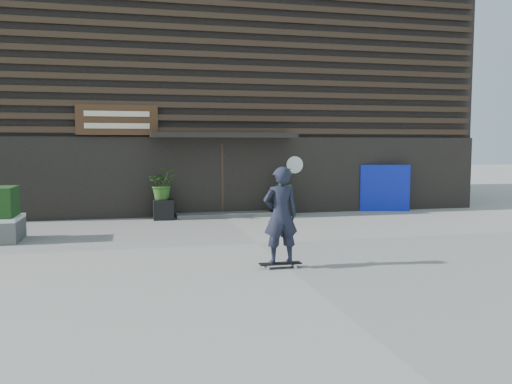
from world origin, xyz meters
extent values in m
plane|color=gray|center=(0.00, 0.00, 0.00)|extent=(80.00, 80.00, 0.00)
cube|color=#51514E|center=(0.00, 4.60, 0.06)|extent=(3.00, 0.80, 0.12)
cube|color=black|center=(-1.90, 4.40, 0.30)|extent=(0.60, 0.60, 0.60)
imported|color=#2D591E|center=(-1.90, 4.40, 1.08)|extent=(0.86, 0.75, 0.96)
cube|color=black|center=(1.90, 4.40, 0.30)|extent=(0.60, 0.60, 0.60)
imported|color=#2D591E|center=(1.90, 4.40, 1.08)|extent=(0.54, 0.54, 0.96)
cube|color=#0D1BB5|center=(5.56, 4.70, 0.79)|extent=(1.66, 0.52, 1.58)
cube|color=black|center=(0.00, 10.00, 4.00)|extent=(18.00, 10.00, 8.00)
cube|color=black|center=(0.00, 4.94, 1.25)|extent=(18.00, 0.12, 2.50)
cube|color=#38281E|center=(0.00, 4.88, 2.70)|extent=(17.60, 0.08, 0.18)
cube|color=#38281E|center=(0.00, 4.88, 3.09)|extent=(17.60, 0.08, 0.18)
cube|color=#38281E|center=(0.00, 4.88, 3.48)|extent=(17.60, 0.08, 0.18)
cube|color=#38281E|center=(0.00, 4.88, 3.88)|extent=(17.60, 0.08, 0.18)
cube|color=#38281E|center=(0.00, 4.88, 4.27)|extent=(17.60, 0.08, 0.18)
cube|color=#38281E|center=(0.00, 4.88, 4.66)|extent=(17.60, 0.08, 0.18)
cube|color=#38281E|center=(0.00, 4.88, 5.05)|extent=(17.60, 0.08, 0.18)
cube|color=#38281E|center=(0.00, 4.88, 5.45)|extent=(17.60, 0.08, 0.18)
cube|color=#38281E|center=(0.00, 4.88, 5.84)|extent=(17.60, 0.08, 0.18)
cube|color=#38281E|center=(0.00, 4.88, 6.23)|extent=(17.60, 0.08, 0.18)
cube|color=#38281E|center=(0.00, 4.88, 6.62)|extent=(17.60, 0.08, 0.18)
cube|color=black|center=(0.00, 4.50, 2.55)|extent=(4.50, 1.00, 0.15)
cube|color=black|center=(0.00, 5.10, 1.15)|extent=(2.40, 0.30, 2.30)
cube|color=#38281E|center=(0.00, 4.92, 1.15)|extent=(0.06, 0.10, 2.30)
cube|color=#472B19|center=(-3.20, 4.80, 3.00)|extent=(2.40, 0.10, 0.90)
cube|color=beige|center=(-3.20, 4.73, 3.18)|extent=(1.90, 0.02, 0.16)
cube|color=beige|center=(-3.20, 4.73, 2.82)|extent=(1.90, 0.02, 0.16)
cylinder|color=white|center=(2.40, 4.86, 1.60)|extent=(0.56, 0.03, 0.56)
cube|color=black|center=(-0.14, -2.43, 0.09)|extent=(0.78, 0.20, 0.02)
cylinder|color=beige|center=(-0.40, -2.53, 0.03)|extent=(0.06, 0.03, 0.06)
cylinder|color=#A6A6A1|center=(-0.40, -2.33, 0.03)|extent=(0.06, 0.03, 0.06)
cylinder|color=beige|center=(0.12, -2.53, 0.03)|extent=(0.06, 0.03, 0.06)
cylinder|color=#B9B9B4|center=(0.12, -2.33, 0.03)|extent=(0.06, 0.03, 0.06)
imported|color=black|center=(-0.14, -2.43, 0.98)|extent=(0.66, 0.45, 1.77)
camera|label=1|loc=(-2.70, -11.48, 2.26)|focal=36.53mm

